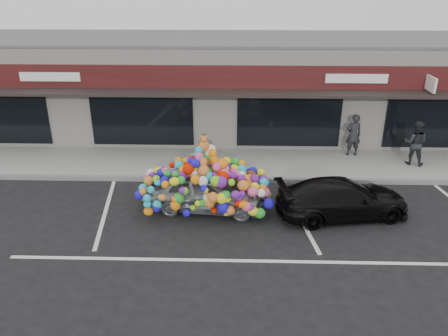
{
  "coord_description": "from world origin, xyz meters",
  "views": [
    {
      "loc": [
        0.85,
        -11.68,
        6.66
      ],
      "look_at": [
        0.48,
        1.4,
        1.0
      ],
      "focal_mm": 35.0,
      "sensor_mm": 36.0,
      "label": 1
    }
  ],
  "objects_px": {
    "black_sedan": "(343,198)",
    "pedestrian_b": "(415,143)",
    "toy_car": "(206,186)",
    "pedestrian_a": "(353,135)"
  },
  "relations": [
    {
      "from": "black_sedan",
      "to": "pedestrian_a",
      "type": "height_order",
      "value": "pedestrian_a"
    },
    {
      "from": "toy_car",
      "to": "pedestrian_b",
      "type": "bearing_deg",
      "value": -59.01
    },
    {
      "from": "pedestrian_b",
      "to": "toy_car",
      "type": "bearing_deg",
      "value": 47.15
    },
    {
      "from": "toy_car",
      "to": "black_sedan",
      "type": "xyz_separation_m",
      "value": [
        4.17,
        -0.33,
        -0.2
      ]
    },
    {
      "from": "black_sedan",
      "to": "pedestrian_b",
      "type": "distance_m",
      "value": 5.22
    },
    {
      "from": "toy_car",
      "to": "black_sedan",
      "type": "bearing_deg",
      "value": -87.97
    },
    {
      "from": "toy_car",
      "to": "pedestrian_a",
      "type": "height_order",
      "value": "toy_car"
    },
    {
      "from": "black_sedan",
      "to": "pedestrian_a",
      "type": "bearing_deg",
      "value": -26.45
    },
    {
      "from": "toy_car",
      "to": "pedestrian_a",
      "type": "relative_size",
      "value": 2.43
    },
    {
      "from": "black_sedan",
      "to": "pedestrian_b",
      "type": "xyz_separation_m",
      "value": [
        3.52,
        3.83,
        0.42
      ]
    }
  ]
}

